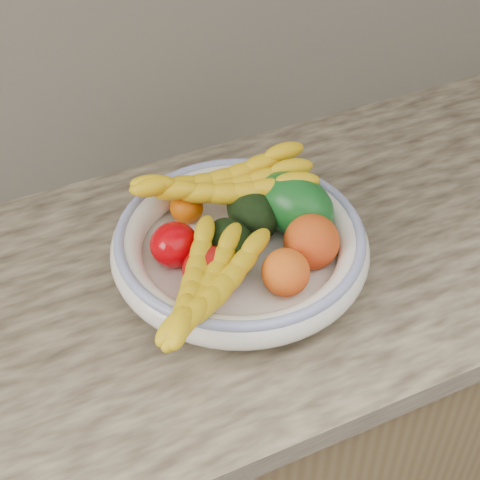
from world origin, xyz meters
name	(u,v)px	position (x,y,z in m)	size (l,w,h in m)	color
kitchen_counter	(235,417)	(0.00, 1.69, 0.46)	(2.44, 0.66, 1.40)	brown
fruit_bowl	(240,246)	(0.00, 1.66, 0.95)	(0.39, 0.39, 0.08)	white
clementine_back_left	(187,208)	(-0.04, 1.77, 0.95)	(0.05, 0.05, 0.05)	#E16104
clementine_back_right	(243,201)	(0.05, 1.75, 0.95)	(0.05, 0.05, 0.05)	#FF5E05
tomato_left	(175,245)	(-0.09, 1.69, 0.96)	(0.07, 0.07, 0.07)	#B90007
tomato_near_left	(209,271)	(-0.07, 1.62, 0.96)	(0.08, 0.08, 0.07)	#AC0E0C
avocado_center	(231,245)	(-0.02, 1.65, 0.96)	(0.07, 0.10, 0.07)	black
avocado_right	(253,211)	(0.04, 1.71, 0.96)	(0.08, 0.11, 0.08)	black
green_mango	(294,205)	(0.10, 1.68, 0.98)	(0.09, 0.14, 0.10)	#0E4C17
peach_front	(286,272)	(0.03, 1.57, 0.97)	(0.07, 0.07, 0.07)	orange
peach_right	(312,242)	(0.09, 1.60, 0.97)	(0.08, 0.08, 0.08)	orange
banana_bunch_back	(223,189)	(0.01, 1.75, 0.99)	(0.30, 0.11, 0.09)	yellow
banana_bunch_front	(205,291)	(-0.10, 1.57, 0.98)	(0.28, 0.11, 0.08)	yellow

